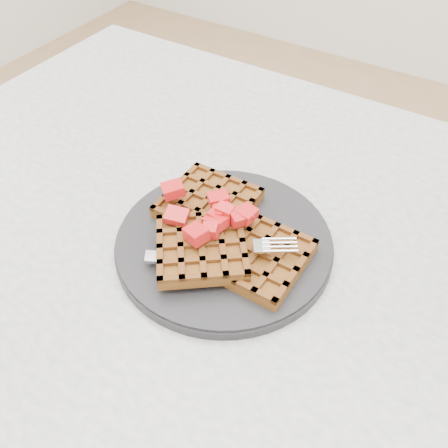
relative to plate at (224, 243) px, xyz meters
The scene contains 5 objects.
table 0.14m from the plate, 15.29° to the left, with size 1.20×0.80×0.75m.
plate is the anchor object (origin of this frame).
waffles 0.02m from the plate, 87.49° to the right, with size 0.20×0.20×0.03m.
strawberry_pile 0.05m from the plate, ahead, with size 0.15×0.15×0.02m, color #AA0F14, non-canonical shape.
fork 0.04m from the plate, 44.96° to the right, with size 0.02×0.18×0.02m, color silver, non-canonical shape.
Camera 1 is at (0.15, -0.36, 1.20)m, focal length 40.00 mm.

